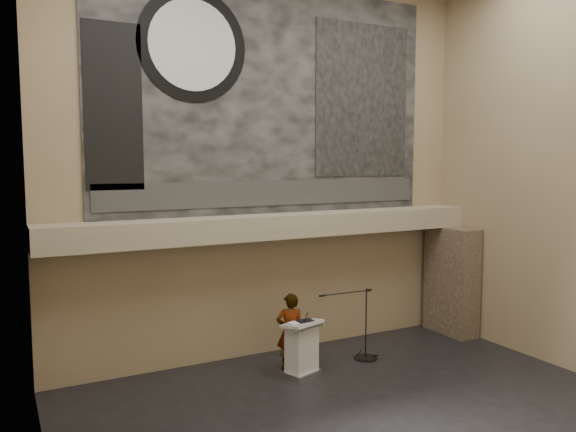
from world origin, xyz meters
TOP-DOWN VIEW (x-y plane):
  - floor at (0.00, 0.00)m, footprint 10.00×10.00m
  - wall_back at (0.00, 4.00)m, footprint 10.00×0.02m
  - wall_left at (-5.00, 0.00)m, footprint 0.02×8.00m
  - soffit at (0.00, 3.60)m, footprint 10.00×0.80m
  - sprinkler_left at (-1.60, 3.55)m, footprint 0.04×0.04m
  - sprinkler_right at (1.90, 3.55)m, footprint 0.04×0.04m
  - banner at (0.00, 3.97)m, footprint 8.00×0.05m
  - banner_text_strip at (0.00, 3.93)m, footprint 7.76×0.02m
  - banner_clock_rim at (-1.80, 3.93)m, footprint 2.30×0.02m
  - banner_clock_face at (-1.80, 3.91)m, footprint 1.84×0.02m
  - banner_building_print at (2.40, 3.93)m, footprint 2.60×0.02m
  - banner_brick_print at (-3.40, 3.93)m, footprint 1.10×0.02m
  - stone_pier at (4.65, 3.15)m, footprint 0.60×1.40m
  - lectern at (-0.07, 2.46)m, footprint 0.89×0.74m
  - binder at (-0.01, 2.43)m, footprint 0.32×0.26m
  - papers at (-0.24, 2.44)m, footprint 0.26×0.30m
  - speaker_person at (-0.15, 2.81)m, footprint 0.69×0.56m
  - mic_stand at (1.59, 2.61)m, footprint 1.43×0.52m

SIDE VIEW (x-z plane):
  - floor at x=0.00m, z-range 0.00..0.00m
  - mic_stand at x=1.59m, z-range -0.55..1.03m
  - lectern at x=-0.07m, z-range -0.02..1.12m
  - speaker_person at x=-0.15m, z-range 0.00..1.63m
  - papers at x=-0.24m, z-range 1.10..1.10m
  - binder at x=-0.01m, z-range 1.10..1.14m
  - stone_pier at x=4.65m, z-range 0.00..2.70m
  - sprinkler_left at x=-1.60m, z-range 2.64..2.70m
  - sprinkler_right at x=1.90m, z-range 2.64..2.70m
  - soffit at x=0.00m, z-range 2.70..3.20m
  - banner_text_strip at x=0.00m, z-range 3.38..3.93m
  - wall_back at x=0.00m, z-range 0.00..8.50m
  - wall_left at x=-5.00m, z-range 0.00..8.50m
  - banner_brick_print at x=-3.40m, z-range 3.80..7.00m
  - banner at x=0.00m, z-range 3.20..8.20m
  - banner_building_print at x=2.40m, z-range 4.00..7.60m
  - banner_clock_rim at x=-1.80m, z-range 5.55..7.85m
  - banner_clock_face at x=-1.80m, z-range 5.78..7.62m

